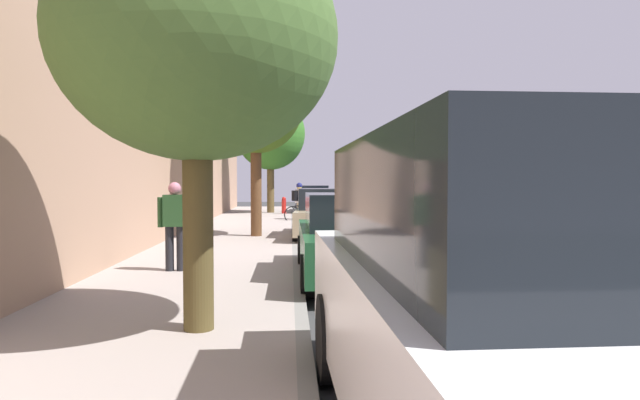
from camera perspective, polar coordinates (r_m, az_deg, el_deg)
ground at (r=15.99m, az=4.71°, el=-4.24°), size 60.32×60.32×0.00m
sidewalk at (r=15.92m, az=-9.22°, el=-4.06°), size 3.43×37.70×0.13m
curb_edge at (r=15.83m, az=-2.73°, el=-4.07°), size 0.16×37.70×0.13m
lane_stripe_centre at (r=17.50m, az=13.27°, el=-3.73°), size 0.14×35.80×0.01m
lane_stripe_bike_edge at (r=15.92m, az=2.58°, el=-4.25°), size 0.12×37.70×0.01m
building_facade at (r=16.16m, az=-16.21°, el=3.49°), size 0.50×37.70×4.36m
parked_sedan_dark_blue_nearest at (r=28.90m, az=-0.67°, el=0.03°), size 1.99×4.47×1.52m
parked_sedan_tan_second at (r=15.91m, az=0.67°, el=-1.55°), size 2.05×4.50×1.52m
parked_sedan_green_mid at (r=9.32m, az=3.41°, el=-4.04°), size 1.84×4.40×1.52m
parked_suv_white_far at (r=3.42m, az=18.73°, el=-9.96°), size 2.05×4.74×1.99m
bicycle_at_curb at (r=22.43m, az=-1.70°, el=-1.48°), size 1.69×0.61×0.77m
cyclist_with_backpack at (r=22.83m, az=-2.29°, el=0.20°), size 0.51×0.58×1.68m
street_tree_near_cyclist at (r=27.97m, az=-5.29°, el=7.02°), size 3.57×3.57×5.96m
street_tree_mid_block at (r=16.05m, az=-6.84°, el=10.15°), size 2.82×2.82×5.41m
street_tree_far_end at (r=6.10m, az=-12.97°, el=16.25°), size 3.02×3.02×4.44m
pedestrian_on_phone at (r=9.95m, az=-15.16°, el=-2.18°), size 0.62×0.25×1.59m
fire_hydrant at (r=26.97m, az=-3.86°, el=-0.54°), size 0.22×0.22×0.84m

